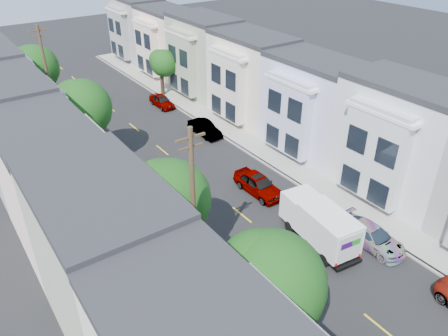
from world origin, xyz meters
name	(u,v)px	position (x,y,z in m)	size (l,w,h in m)	color
ground	(301,263)	(0.00, 0.00, 0.00)	(160.00, 160.00, 0.00)	black
road_slab	(179,164)	(0.00, 15.00, 0.01)	(12.00, 70.00, 0.02)	black
curb_left	(112,185)	(-6.05, 15.00, 0.07)	(0.30, 70.00, 0.15)	gray
curb_right	(235,144)	(6.05, 15.00, 0.07)	(0.30, 70.00, 0.15)	gray
sidewalk_left	(96,190)	(-7.35, 15.00, 0.07)	(2.60, 70.00, 0.15)	gray
sidewalk_right	(247,141)	(7.35, 15.00, 0.07)	(2.60, 70.00, 0.15)	gray
centerline	(179,164)	(0.00, 15.00, 0.00)	(0.12, 70.00, 0.01)	gold
townhouse_row_left	(47,207)	(-11.15, 15.00, 0.00)	(5.00, 70.00, 8.50)	silver
townhouse_row_right	(277,131)	(11.15, 15.00, 0.00)	(5.00, 70.00, 8.50)	silver
tree_b	(270,285)	(-6.30, -4.07, 5.16)	(4.70, 4.70, 7.54)	black
tree_c	(169,199)	(-6.30, 4.71, 4.58)	(4.70, 4.70, 6.95)	black
tree_d	(81,109)	(-6.30, 18.99, 5.21)	(4.70, 4.70, 7.58)	black
tree_e	(35,68)	(-6.30, 32.96, 4.90)	(4.70, 4.70, 7.27)	black
tree_far_r	(163,64)	(6.89, 30.10, 3.77)	(3.10, 3.10, 5.36)	black
utility_pole_near	(194,215)	(-6.30, 2.00, 5.15)	(1.60, 0.26, 10.00)	#42301E
utility_pole_far	(48,79)	(-6.30, 28.00, 5.15)	(1.60, 0.26, 10.00)	#42301E
fedex_truck	(319,223)	(2.24, 0.82, 1.54)	(2.22, 5.76, 2.76)	silver
lead_sedan	(258,184)	(2.75, 7.60, 0.77)	(1.82, 4.75, 1.54)	black
parked_left_c	(231,283)	(-4.90, 0.58, 0.63)	(2.09, 4.54, 1.26)	gray
parked_left_d	(152,201)	(-4.90, 10.34, 0.68)	(2.24, 4.86, 1.35)	black
parked_right_b	(372,236)	(4.90, -1.34, 0.68)	(1.90, 4.53, 1.36)	silver
parked_right_c	(205,129)	(4.90, 18.45, 0.67)	(1.42, 4.04, 1.35)	black
parked_right_d	(162,101)	(4.90, 27.19, 0.65)	(1.55, 4.04, 1.31)	black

